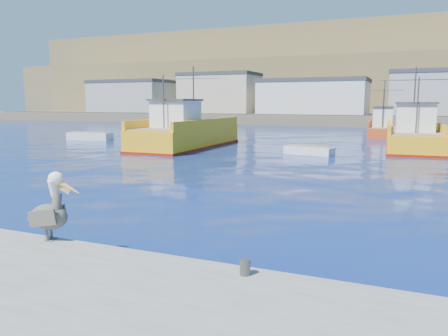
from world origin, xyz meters
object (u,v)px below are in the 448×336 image
object	(u,v)px
skiff_mid	(309,151)
boat_orange	(382,127)
pelican	(51,211)
trawler_yellow_a	(186,134)
skiff_left	(90,137)
trawler_yellow_b	(413,137)

from	to	relation	value
skiff_mid	boat_orange	bearing A→B (deg)	79.23
pelican	boat_orange	bearing A→B (deg)	83.59
trawler_yellow_a	skiff_left	bearing A→B (deg)	167.64
skiff_left	skiff_mid	world-z (taller)	skiff_left
trawler_yellow_a	skiff_left	world-z (taller)	trawler_yellow_a
skiff_mid	skiff_left	bearing A→B (deg)	170.45
trawler_yellow_b	skiff_left	world-z (taller)	trawler_yellow_b
trawler_yellow_b	skiff_mid	xyz separation A→B (m)	(-6.74, -6.16, -0.79)
boat_orange	skiff_mid	xyz separation A→B (m)	(-3.77, -19.82, -0.75)
trawler_yellow_a	pelican	xyz separation A→B (m)	(9.38, -24.30, 0.06)
boat_orange	skiff_mid	world-z (taller)	boat_orange
trawler_yellow_a	pelican	size ratio (longest dim) A/B	8.01
skiff_mid	pelican	bearing A→B (deg)	-92.61
pelican	trawler_yellow_b	bearing A→B (deg)	75.12
trawler_yellow_a	skiff_mid	distance (m)	10.53
trawler_yellow_b	skiff_left	bearing A→B (deg)	-175.32
boat_orange	skiff_left	size ratio (longest dim) A/B	1.68
trawler_yellow_a	boat_orange	xyz separation A→B (m)	(14.20, 18.67, -0.13)
trawler_yellow_b	skiff_mid	distance (m)	9.16
skiff_left	trawler_yellow_a	bearing A→B (deg)	-12.36
boat_orange	trawler_yellow_b	bearing A→B (deg)	-77.75
trawler_yellow_b	trawler_yellow_a	bearing A→B (deg)	-163.71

